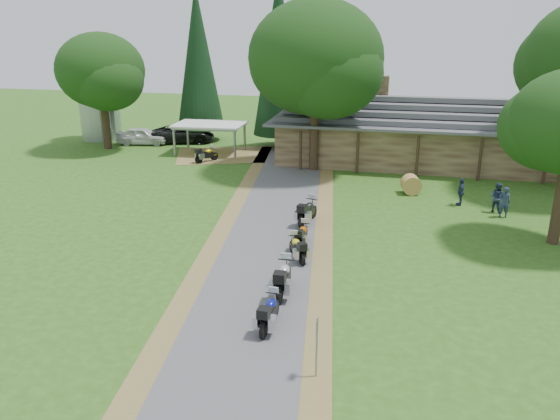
% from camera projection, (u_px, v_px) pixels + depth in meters
% --- Properties ---
extents(ground, '(120.00, 120.00, 0.00)m').
position_uv_depth(ground, '(250.00, 301.00, 20.37)').
color(ground, '#2F5417').
rests_on(ground, ground).
extents(driveway, '(51.95, 51.95, 0.00)m').
position_uv_depth(driveway, '(265.00, 258.00, 24.17)').
color(driveway, '#4B4B4E').
rests_on(driveway, ground).
extents(lodge, '(21.40, 9.40, 4.90)m').
position_uv_depth(lodge, '(418.00, 129.00, 40.38)').
color(lodge, brown).
rests_on(lodge, ground).
extents(silo, '(3.71, 3.71, 7.02)m').
position_uv_depth(silo, '(99.00, 100.00, 48.21)').
color(silo, gray).
rests_on(silo, ground).
extents(carport, '(5.62, 3.90, 2.36)m').
position_uv_depth(carport, '(210.00, 138.00, 43.63)').
color(carport, white).
rests_on(carport, ground).
extents(car_white_sedan, '(3.40, 5.91, 1.85)m').
position_uv_depth(car_white_sedan, '(142.00, 134.00, 46.78)').
color(car_white_sedan, silver).
rests_on(car_white_sedan, ground).
extents(car_dark_suv, '(4.36, 6.46, 2.28)m').
position_uv_depth(car_dark_suv, '(182.00, 130.00, 47.50)').
color(car_dark_suv, black).
rests_on(car_dark_suv, ground).
extents(motorcycle_row_a, '(0.64, 1.83, 1.25)m').
position_uv_depth(motorcycle_row_a, '(270.00, 311.00, 18.43)').
color(motorcycle_row_a, navy).
rests_on(motorcycle_row_a, ground).
extents(motorcycle_row_b, '(0.77, 2.09, 1.41)m').
position_uv_depth(motorcycle_row_b, '(284.00, 277.00, 20.74)').
color(motorcycle_row_b, '#ACAFB4').
rests_on(motorcycle_row_b, ground).
extents(motorcycle_row_c, '(1.33, 1.76, 1.17)m').
position_uv_depth(motorcycle_row_c, '(297.00, 247.00, 23.82)').
color(motorcycle_row_c, yellow).
rests_on(motorcycle_row_c, ground).
extents(motorcycle_row_d, '(0.60, 1.73, 1.18)m').
position_uv_depth(motorcycle_row_d, '(302.00, 234.00, 25.26)').
color(motorcycle_row_d, '#D25802').
rests_on(motorcycle_row_d, ground).
extents(motorcycle_row_e, '(1.03, 2.13, 1.40)m').
position_uv_depth(motorcycle_row_e, '(308.00, 210.00, 28.16)').
color(motorcycle_row_e, black).
rests_on(motorcycle_row_e, ground).
extents(motorcycle_carport_a, '(1.50, 1.81, 1.23)m').
position_uv_depth(motorcycle_carport_a, '(207.00, 154.00, 40.90)').
color(motorcycle_carport_a, '#DAC309').
rests_on(motorcycle_carport_a, ground).
extents(person_a, '(0.57, 0.42, 1.97)m').
position_uv_depth(person_a, '(505.00, 199.00, 28.99)').
color(person_a, navy).
rests_on(person_a, ground).
extents(person_b, '(0.68, 0.64, 1.95)m').
position_uv_depth(person_b, '(497.00, 195.00, 29.80)').
color(person_b, navy).
rests_on(person_b, ground).
extents(person_c, '(0.41, 0.55, 1.86)m').
position_uv_depth(person_c, '(461.00, 190.00, 30.92)').
color(person_c, navy).
rests_on(person_c, ground).
extents(hay_bale, '(1.33, 1.26, 1.14)m').
position_uv_depth(hay_bale, '(411.00, 185.00, 33.18)').
color(hay_bale, olive).
rests_on(hay_bale, ground).
extents(sign_post, '(0.35, 0.06, 1.94)m').
position_uv_depth(sign_post, '(317.00, 348.00, 15.69)').
color(sign_post, gray).
rests_on(sign_post, ground).
extents(oak_lodge_left, '(9.05, 9.05, 12.46)m').
position_uv_depth(oak_lodge_left, '(315.00, 80.00, 36.83)').
color(oak_lodge_left, '#183810').
rests_on(oak_lodge_left, ground).
extents(oak_silo, '(6.99, 6.99, 10.23)m').
position_uv_depth(oak_silo, '(102.00, 86.00, 43.92)').
color(oak_silo, '#183810').
rests_on(oak_silo, ground).
extents(cedar_near, '(4.22, 4.22, 14.01)m').
position_uv_depth(cedar_near, '(279.00, 61.00, 43.96)').
color(cedar_near, black).
rests_on(cedar_near, ground).
extents(cedar_far, '(4.12, 4.12, 13.13)m').
position_uv_depth(cedar_far, '(199.00, 64.00, 46.77)').
color(cedar_far, black).
rests_on(cedar_far, ground).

